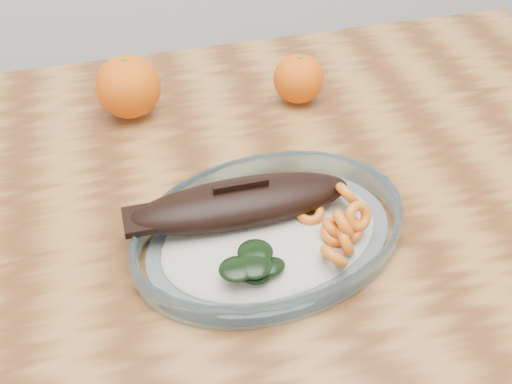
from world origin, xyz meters
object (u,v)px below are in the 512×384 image
orange_right (298,79)px  orange_left (128,87)px  plated_meal (269,228)px  dining_table (216,284)px

orange_right → orange_left: bearing=173.8°
orange_left → orange_right: 0.23m
plated_meal → orange_left: bearing=100.7°
orange_left → orange_right: (0.23, -0.02, -0.01)m
plated_meal → orange_left: orange_left is taller
orange_left → orange_right: size_ratio=1.24×
dining_table → plated_meal: size_ratio=1.86×
plated_meal → orange_right: (0.11, 0.25, 0.02)m
dining_table → orange_right: size_ratio=17.19×
dining_table → orange_left: 0.29m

